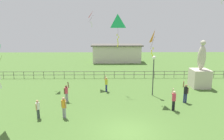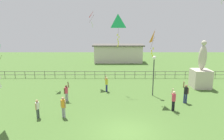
% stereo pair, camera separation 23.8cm
% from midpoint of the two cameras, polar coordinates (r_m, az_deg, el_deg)
% --- Properties ---
extents(ground_plane, '(80.00, 80.00, 0.00)m').
position_cam_midpoint_polar(ground_plane, '(14.10, 4.65, -17.21)').
color(ground_plane, '#476B2D').
extents(statue_monument, '(1.95, 1.95, 5.35)m').
position_cam_midpoint_polar(statue_monument, '(24.96, 24.05, -1.06)').
color(statue_monument, beige).
rests_on(statue_monument, ground_plane).
extents(lamppost, '(0.36, 0.36, 4.05)m').
position_cam_midpoint_polar(lamppost, '(20.29, 12.04, 0.93)').
color(lamppost, '#38383D').
rests_on(lamppost, ground_plane).
extents(person_0, '(0.52, 0.40, 2.00)m').
position_cam_midpoint_polar(person_0, '(17.60, 17.36, -7.91)').
color(person_0, black).
rests_on(person_0, ground_plane).
extents(person_1, '(0.53, 0.32, 2.05)m').
position_cam_midpoint_polar(person_1, '(19.62, 20.41, -5.92)').
color(person_1, navy).
rests_on(person_1, ground_plane).
extents(person_2, '(0.45, 0.31, 1.66)m').
position_cam_midpoint_polar(person_2, '(16.08, -13.18, -9.81)').
color(person_2, '#99999E').
rests_on(person_2, ground_plane).
extents(person_3, '(0.28, 0.44, 1.49)m').
position_cam_midpoint_polar(person_3, '(16.57, -19.92, -9.94)').
color(person_3, '#3F4C47').
rests_on(person_3, ground_plane).
extents(person_4, '(0.39, 0.47, 1.84)m').
position_cam_midpoint_polar(person_4, '(21.54, -1.24, -3.75)').
color(person_4, navy).
rests_on(person_4, ground_plane).
extents(person_5, '(0.49, 0.35, 1.87)m').
position_cam_midpoint_polar(person_5, '(19.26, -12.41, -6.02)').
color(person_5, '#99999E').
rests_on(person_5, ground_plane).
extents(kite_2, '(1.07, 1.07, 2.97)m').
position_cam_midpoint_polar(kite_2, '(15.40, -28.33, 3.44)').
color(kite_2, '#1EB759').
extents(kite_3, '(0.69, 0.89, 2.41)m').
position_cam_midpoint_polar(kite_3, '(18.53, 12.33, 9.02)').
color(kite_3, orange).
extents(kite_4, '(0.87, 0.94, 1.88)m').
position_cam_midpoint_polar(kite_4, '(23.78, -4.83, 15.21)').
color(kite_4, red).
extents(kite_5, '(1.18, 0.80, 3.28)m').
position_cam_midpoint_polar(kite_5, '(21.17, 2.01, 13.36)').
color(kite_5, '#1EB759').
extents(waterfront_railing, '(36.01, 0.06, 0.95)m').
position_cam_midpoint_polar(waterfront_railing, '(26.96, 1.44, -1.05)').
color(waterfront_railing, '#4C4742').
rests_on(waterfront_railing, ground_plane).
extents(pavilion_building, '(9.54, 3.74, 3.36)m').
position_cam_midpoint_polar(pavilion_building, '(38.57, 1.92, 4.77)').
color(pavilion_building, beige).
rests_on(pavilion_building, ground_plane).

